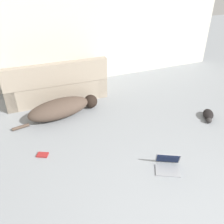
% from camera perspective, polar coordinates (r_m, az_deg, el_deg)
% --- Properties ---
extents(wall_back, '(7.19, 0.06, 2.43)m').
position_cam_1_polar(wall_back, '(5.98, -6.65, 17.93)').
color(wall_back, beige).
rests_on(wall_back, ground_plane).
extents(couch, '(2.11, 0.98, 0.90)m').
position_cam_1_polar(couch, '(5.57, -12.72, 6.10)').
color(couch, tan).
rests_on(couch, ground_plane).
extents(dog, '(1.72, 0.69, 0.36)m').
position_cam_1_polar(dog, '(4.89, -11.37, 0.89)').
color(dog, '#4C3D33').
rests_on(dog, ground_plane).
extents(cat, '(0.36, 0.44, 0.14)m').
position_cam_1_polar(cat, '(5.12, 21.14, -0.62)').
color(cat, black).
rests_on(cat, ground_plane).
extents(laptop_open, '(0.45, 0.43, 0.22)m').
position_cam_1_polar(laptop_open, '(3.82, 12.63, -11.41)').
color(laptop_open, gray).
rests_on(laptop_open, ground_plane).
extents(book_red, '(0.20, 0.18, 0.02)m').
position_cam_1_polar(book_red, '(4.10, -15.59, -9.41)').
color(book_red, maroon).
rests_on(book_red, ground_plane).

